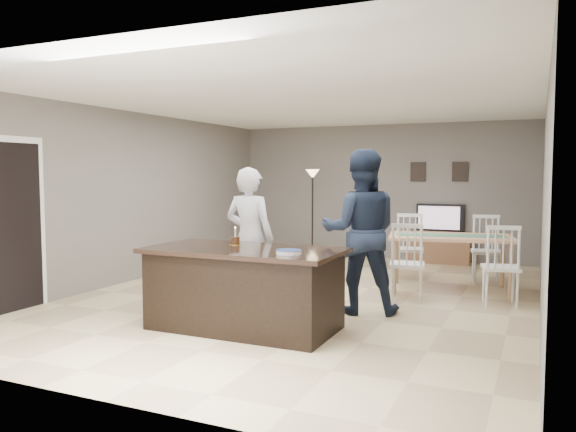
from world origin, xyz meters
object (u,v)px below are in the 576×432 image
at_px(tv_console, 438,247).
at_px(plate_stack, 289,252).
at_px(dining_table, 450,245).
at_px(floor_lamp, 312,190).
at_px(kitchen_island, 244,288).
at_px(woman, 250,238).
at_px(man, 361,231).
at_px(birthday_cake, 235,241).
at_px(television, 439,218).

height_order(tv_console, plate_stack, plate_stack).
distance_m(tv_console, dining_table, 2.67).
relative_size(plate_stack, dining_table, 0.12).
relative_size(plate_stack, floor_lamp, 0.15).
relative_size(kitchen_island, plate_stack, 8.00).
xyz_separation_m(woman, man, (1.35, 0.37, 0.11)).
distance_m(woman, floor_lamp, 4.10).
xyz_separation_m(birthday_cake, dining_table, (2.01, 2.79, -0.27)).
bearing_deg(birthday_cake, floor_lamp, 100.94).
distance_m(tv_console, plate_stack, 5.84).
bearing_deg(kitchen_island, plate_stack, -18.67).
bearing_deg(woman, plate_stack, 133.95).
relative_size(television, birthday_cake, 4.38).
bearing_deg(floor_lamp, dining_table, -32.94).
distance_m(tv_console, television, 0.57).
bearing_deg(woman, tv_console, -108.35).
xyz_separation_m(kitchen_island, floor_lamp, (-1.13, 4.88, 0.94)).
distance_m(woman, birthday_cake, 0.69).
xyz_separation_m(tv_console, television, (0.00, 0.07, 0.56)).
bearing_deg(plate_stack, television, 84.46).
bearing_deg(kitchen_island, tv_console, 77.84).
bearing_deg(man, plate_stack, 59.48).
height_order(kitchen_island, plate_stack, plate_stack).
xyz_separation_m(television, woman, (-1.60, -4.77, 0.04)).
distance_m(tv_console, floor_lamp, 2.67).
height_order(birthday_cake, plate_stack, birthday_cake).
xyz_separation_m(kitchen_island, dining_table, (1.78, 2.99, 0.22)).
xyz_separation_m(woman, floor_lamp, (-0.73, 4.01, 0.50)).
xyz_separation_m(tv_console, birthday_cake, (-1.43, -5.37, 0.65)).
height_order(tv_console, birthday_cake, birthday_cake).
relative_size(woman, plate_stack, 6.69).
distance_m(kitchen_island, woman, 1.06).
bearing_deg(dining_table, man, -126.44).
distance_m(television, plate_stack, 5.88).
bearing_deg(man, tv_console, -111.55).
height_order(plate_stack, dining_table, dining_table).
bearing_deg(floor_lamp, man, -60.21).
bearing_deg(plate_stack, floor_lamp, 109.10).
relative_size(tv_console, plate_stack, 4.47).
distance_m(television, floor_lamp, 2.51).
height_order(woman, dining_table, woman).
xyz_separation_m(television, man, (-0.25, -4.40, 0.14)).
xyz_separation_m(tv_console, plate_stack, (-0.57, -5.78, 0.62)).
relative_size(kitchen_island, tv_console, 1.79).
distance_m(birthday_cake, floor_lamp, 4.78).
height_order(television, man, man).
relative_size(television, man, 0.45).
distance_m(kitchen_island, man, 1.66).
bearing_deg(dining_table, birthday_cake, -136.72).
bearing_deg(dining_table, tv_console, 91.73).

